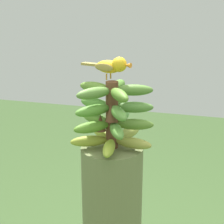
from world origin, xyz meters
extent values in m
cylinder|color=brown|center=(0.00, 0.00, 1.18)|extent=(0.04, 0.04, 0.23)
ellipsoid|color=#939B41|center=(0.03, 0.07, 1.10)|extent=(0.09, 0.13, 0.04)
ellipsoid|color=#95A732|center=(-0.05, 0.05, 1.10)|extent=(0.12, 0.12, 0.04)
ellipsoid|color=#95A432|center=(-0.07, -0.04, 1.10)|extent=(0.13, 0.09, 0.04)
ellipsoid|color=#91A631|center=(0.01, -0.08, 1.10)|extent=(0.06, 0.13, 0.04)
ellipsoid|color=olive|center=(0.08, -0.01, 1.10)|extent=(0.13, 0.05, 0.04)
ellipsoid|color=#538535|center=(0.03, -0.07, 1.16)|extent=(0.09, 0.13, 0.04)
ellipsoid|color=#567C2C|center=(0.07, 0.01, 1.16)|extent=(0.13, 0.06, 0.04)
ellipsoid|color=#4E893A|center=(0.01, 0.07, 1.16)|extent=(0.05, 0.13, 0.04)
ellipsoid|color=#537F2B|center=(-0.07, 0.03, 1.16)|extent=(0.13, 0.09, 0.04)
ellipsoid|color=#5A8E29|center=(-0.05, -0.05, 1.16)|extent=(0.12, 0.12, 0.04)
ellipsoid|color=#578C39|center=(0.04, -0.06, 1.21)|extent=(0.10, 0.13, 0.04)
ellipsoid|color=#507F34|center=(0.07, 0.02, 1.21)|extent=(0.13, 0.07, 0.04)
ellipsoid|color=#4B822A|center=(0.00, 0.07, 1.21)|extent=(0.04, 0.13, 0.04)
ellipsoid|color=#508B33|center=(-0.07, 0.03, 1.21)|extent=(0.13, 0.08, 0.04)
ellipsoid|color=#528C2E|center=(-0.05, -0.06, 1.21)|extent=(0.11, 0.12, 0.04)
ellipsoid|color=#537F31|center=(0.07, 0.02, 1.27)|extent=(0.13, 0.07, 0.04)
ellipsoid|color=#538631|center=(0.00, 0.07, 1.27)|extent=(0.04, 0.13, 0.04)
ellipsoid|color=#59812D|center=(-0.07, 0.02, 1.27)|extent=(0.13, 0.08, 0.04)
ellipsoid|color=#598337|center=(-0.04, -0.06, 1.27)|extent=(0.11, 0.12, 0.04)
ellipsoid|color=#537E2A|center=(0.04, -0.06, 1.27)|extent=(0.10, 0.13, 0.04)
cone|color=brown|center=(-0.03, -0.03, 1.17)|extent=(0.04, 0.04, 0.06)
cone|color=brown|center=(0.01, -0.04, 1.21)|extent=(0.04, 0.04, 0.06)
cylinder|color=#C68933|center=(-0.02, 0.02, 1.31)|extent=(0.00, 0.00, 0.02)
cylinder|color=#C68933|center=(-0.02, 0.04, 1.31)|extent=(0.00, 0.01, 0.02)
ellipsoid|color=gold|center=(-0.02, 0.03, 1.34)|extent=(0.10, 0.06, 0.04)
ellipsoid|color=olive|center=(-0.03, 0.01, 1.34)|extent=(0.07, 0.03, 0.03)
ellipsoid|color=olive|center=(-0.02, 0.05, 1.34)|extent=(0.07, 0.03, 0.03)
cube|color=olive|center=(-0.09, 0.05, 1.34)|extent=(0.07, 0.04, 0.01)
sphere|color=gold|center=(0.02, 0.02, 1.35)|extent=(0.05, 0.05, 0.05)
sphere|color=black|center=(0.03, 0.04, 1.35)|extent=(0.01, 0.01, 0.01)
cone|color=orange|center=(0.05, 0.01, 1.35)|extent=(0.03, 0.02, 0.02)
camera|label=1|loc=(0.31, -1.05, 1.52)|focal=55.80mm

